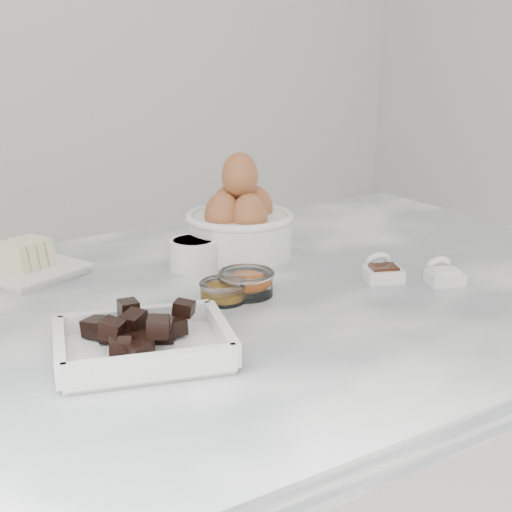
{
  "coord_description": "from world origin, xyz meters",
  "views": [
    {
      "loc": [
        -0.5,
        -0.8,
        1.28
      ],
      "look_at": [
        0.02,
        0.03,
        0.98
      ],
      "focal_mm": 50.0,
      "sensor_mm": 36.0,
      "label": 1
    }
  ],
  "objects": [
    {
      "name": "egg_bowl",
      "position": [
        0.07,
        0.16,
        0.99
      ],
      "size": [
        0.18,
        0.18,
        0.17
      ],
      "color": "white",
      "rests_on": "marble_slab"
    },
    {
      "name": "marble_slab",
      "position": [
        0.0,
        0.0,
        0.92
      ],
      "size": [
        1.2,
        0.8,
        0.04
      ],
      "primitive_type": "cube",
      "color": "white",
      "rests_on": "cabinet"
    },
    {
      "name": "butter_plate",
      "position": [
        -0.25,
        0.24,
        0.96
      ],
      "size": [
        0.17,
        0.17,
        0.06
      ],
      "color": "white",
      "rests_on": "marble_slab"
    },
    {
      "name": "zest_bowl",
      "position": [
        -0.02,
        -0.01,
        0.96
      ],
      "size": [
        0.08,
        0.08,
        0.03
      ],
      "color": "white",
      "rests_on": "marble_slab"
    },
    {
      "name": "chocolate_dish",
      "position": [
        -0.22,
        -0.12,
        0.96
      ],
      "size": [
        0.22,
        0.19,
        0.05
      ],
      "color": "white",
      "rests_on": "marble_slab"
    },
    {
      "name": "sugar_ramekin",
      "position": [
        -0.03,
        0.14,
        0.96
      ],
      "size": [
        0.08,
        0.08,
        0.05
      ],
      "color": "white",
      "rests_on": "marble_slab"
    },
    {
      "name": "vanilla_spoon",
      "position": [
        0.18,
        -0.06,
        0.95
      ],
      "size": [
        0.07,
        0.08,
        0.04
      ],
      "color": "white",
      "rests_on": "marble_slab"
    },
    {
      "name": "honey_bowl",
      "position": [
        -0.06,
        -0.01,
        0.95
      ],
      "size": [
        0.07,
        0.07,
        0.03
      ],
      "color": "white",
      "rests_on": "marble_slab"
    },
    {
      "name": "salt_spoon",
      "position": [
        0.25,
        -0.12,
        0.95
      ],
      "size": [
        0.06,
        0.07,
        0.04
      ],
      "color": "white",
      "rests_on": "marble_slab"
    }
  ]
}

